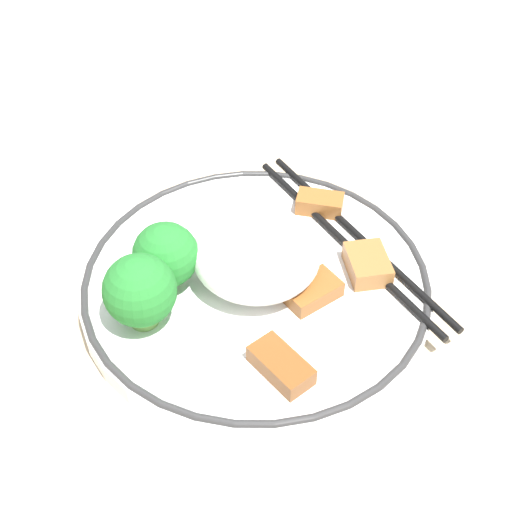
% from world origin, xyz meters
% --- Properties ---
extents(ground_plane, '(3.00, 3.00, 0.00)m').
position_xyz_m(ground_plane, '(0.00, 0.00, 0.00)').
color(ground_plane, '#C6B28E').
extents(plate, '(0.23, 0.23, 0.02)m').
position_xyz_m(plate, '(0.00, 0.00, 0.01)').
color(plate, white).
rests_on(plate, ground_plane).
extents(rice_mound, '(0.08, 0.08, 0.04)m').
position_xyz_m(rice_mound, '(-0.00, -0.00, 0.04)').
color(rice_mound, white).
rests_on(rice_mound, plate).
extents(broccoli_back_left, '(0.04, 0.04, 0.05)m').
position_xyz_m(broccoli_back_left, '(0.05, 0.02, 0.04)').
color(broccoli_back_left, '#72AD4C').
rests_on(broccoli_back_left, plate).
extents(broccoli_back_center, '(0.04, 0.04, 0.05)m').
position_xyz_m(broccoli_back_center, '(0.05, 0.06, 0.04)').
color(broccoli_back_center, '#72AD4C').
rests_on(broccoli_back_center, plate).
extents(meat_near_front, '(0.04, 0.04, 0.01)m').
position_xyz_m(meat_near_front, '(-0.07, -0.03, 0.02)').
color(meat_near_front, '#9E6633').
rests_on(meat_near_front, plate).
extents(meat_near_left, '(0.03, 0.02, 0.01)m').
position_xyz_m(meat_near_left, '(-0.02, -0.08, 0.02)').
color(meat_near_left, '#995B28').
rests_on(meat_near_left, plate).
extents(meat_near_right, '(0.03, 0.03, 0.01)m').
position_xyz_m(meat_near_right, '(0.01, -0.03, 0.02)').
color(meat_near_right, brown).
rests_on(meat_near_right, plate).
extents(meat_near_back, '(0.04, 0.04, 0.01)m').
position_xyz_m(meat_near_back, '(-0.04, 0.01, 0.02)').
color(meat_near_back, brown).
rests_on(meat_near_back, plate).
extents(meat_on_rice_edge, '(0.04, 0.04, 0.01)m').
position_xyz_m(meat_on_rice_edge, '(-0.04, 0.07, 0.02)').
color(meat_on_rice_edge, brown).
rests_on(meat_on_rice_edge, plate).
extents(chopsticks, '(0.16, 0.15, 0.01)m').
position_xyz_m(chopsticks, '(-0.05, -0.05, 0.02)').
color(chopsticks, black).
rests_on(chopsticks, plate).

